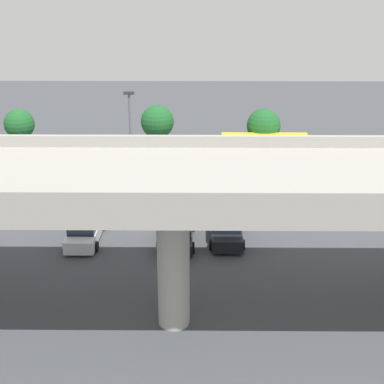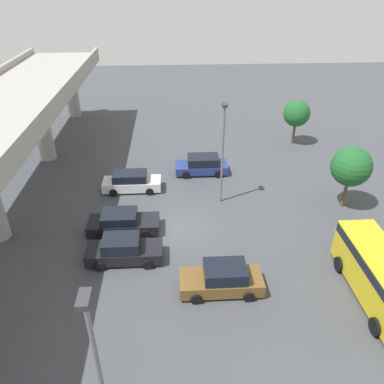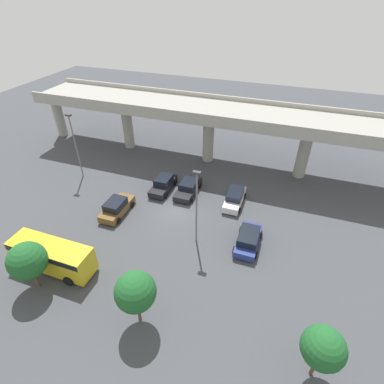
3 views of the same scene
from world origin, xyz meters
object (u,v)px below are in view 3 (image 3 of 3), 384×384
Objects in this scene: shuttle_bus at (52,255)px; tree_front_far_right at (323,348)px; lamp_post_near_aisle at (197,203)px; tree_front_right at (135,292)px; parked_car_1 at (163,184)px; lamp_post_mid_lot at (75,142)px; parked_car_0 at (117,207)px; parked_car_2 at (188,188)px; parked_car_3 at (235,198)px; tree_front_left at (27,261)px; parked_car_4 at (248,239)px.

shuttle_bus is 21.41m from tree_front_far_right.
lamp_post_near_aisle reaches higher than tree_front_right.
shuttle_bus reaches higher than parked_car_1.
lamp_post_mid_lot is at bearing 117.53° from shuttle_bus.
tree_front_far_right reaches higher than parked_car_0.
parked_car_3 reaches higher than parked_car_2.
tree_front_left is (6.88, -15.41, -1.79)m from lamp_post_mid_lot.
parked_car_0 is 1.01× the size of parked_car_4.
tree_front_left is (-4.07, -16.13, 2.26)m from parked_car_1.
parked_car_2 is at bearing 4.48° from lamp_post_mid_lot.
parked_car_3 is 1.02× the size of parked_car_4.
tree_front_far_right is at bearing -4.39° from shuttle_bus.
parked_car_1 is at bearing 62.98° from parked_car_4.
lamp_post_near_aisle is at bearing 34.72° from shuttle_bus.
tree_front_right is (2.23, -16.42, 2.66)m from parked_car_2.
parked_car_3 is (5.58, -0.16, 0.05)m from parked_car_2.
parked_car_0 reaches higher than parked_car_2.
tree_front_right is at bearing 0.51° from tree_front_left.
shuttle_bus is at bearing -145.28° from lamp_post_near_aisle.
parked_car_1 is 23.48m from tree_front_far_right.
parked_car_4 is (11.27, -5.74, 0.01)m from parked_car_1.
lamp_post_mid_lot is 22.35m from tree_front_right.
parked_car_1 reaches higher than parked_car_2.
tree_front_left is (-12.67, -16.35, 2.26)m from parked_car_3.
tree_front_left is (-10.54, -9.31, -1.57)m from lamp_post_near_aisle.
lamp_post_near_aisle reaches higher than parked_car_1.
lamp_post_near_aisle is 9.39m from tree_front_right.
parked_car_3 is 19.06m from shuttle_bus.
parked_car_2 is at bearing 97.14° from parked_car_1.
parked_car_3 is 1.03× the size of tree_front_far_right.
tree_front_far_right is at bearing -27.95° from lamp_post_mid_lot.
parked_car_0 is at bearing 153.69° from tree_front_far_right.
tree_front_far_right reaches higher than shuttle_bus.
shuttle_bus is at bearing -41.40° from parked_car_3.
shuttle_bus is 9.62m from tree_front_right.
lamp_post_mid_lot is 1.81× the size of tree_front_far_right.
parked_car_4 is at bearing 28.60° from shuttle_bus.
tree_front_left is at bearing -138.54° from lamp_post_near_aisle.
parked_car_2 is 1.01× the size of tree_front_right.
lamp_post_near_aisle is (10.47, 7.25, 2.99)m from shuttle_bus.
parked_car_3 is at bearing 73.16° from lamp_post_near_aisle.
parked_car_0 reaches higher than parked_car_1.
parked_car_4 is at bearing 34.09° from tree_front_left.
lamp_post_mid_lot is at bearing -85.52° from parked_car_2.
parked_car_1 is at bearing 108.12° from tree_front_right.
parked_car_0 is 8.49m from parked_car_2.
lamp_post_mid_lot is at bearing 152.05° from tree_front_far_right.
parked_car_4 is at bearing -12.75° from lamp_post_mid_lot.
lamp_post_near_aisle is 14.15m from tree_front_left.
parked_car_4 is at bearing 62.98° from parked_car_1.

